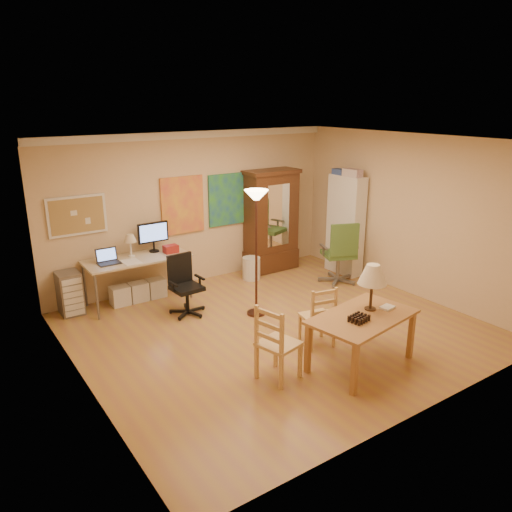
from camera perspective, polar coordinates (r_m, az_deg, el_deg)
floor at (r=7.40m, az=2.46°, el=-8.33°), size 5.50×5.50×0.00m
crown_molding at (r=8.77m, az=-7.21°, el=13.59°), size 5.50×0.08×0.12m
corkboard at (r=8.21m, az=-19.77°, el=4.38°), size 0.90×0.04×0.62m
art_panel_left at (r=8.83m, az=-8.40°, el=5.76°), size 0.80×0.04×1.00m
art_panel_right at (r=9.25m, az=-3.36°, el=6.46°), size 0.75×0.04×0.95m
dining_table at (r=6.34m, az=12.49°, el=-5.34°), size 1.48×1.03×1.28m
ladder_chair_back at (r=6.83m, az=7.12°, el=-7.02°), size 0.47×0.45×0.87m
ladder_chair_left at (r=6.00m, az=2.40°, el=-10.15°), size 0.51×0.53×0.95m
torchiere_lamp at (r=7.38m, az=0.04°, el=4.59°), size 0.36×0.36×1.96m
computer_desk at (r=8.44m, az=-13.21°, el=-2.03°), size 1.68×0.73×1.27m
office_chair_black at (r=7.88m, az=-7.98°, el=-4.82°), size 0.58×0.58×0.94m
office_chair_green at (r=9.19m, az=9.44°, el=-1.21°), size 0.71×0.71×1.16m
drawer_cart at (r=8.29m, az=-20.49°, el=-4.00°), size 0.34×0.41×0.68m
armoire at (r=9.65m, az=1.75°, el=3.30°), size 1.06×0.50×1.96m
bookshelf at (r=9.59m, az=10.18°, el=3.45°), size 0.28×0.75×1.88m
wastebin at (r=9.28m, az=-0.54°, el=-1.41°), size 0.34×0.34×0.42m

